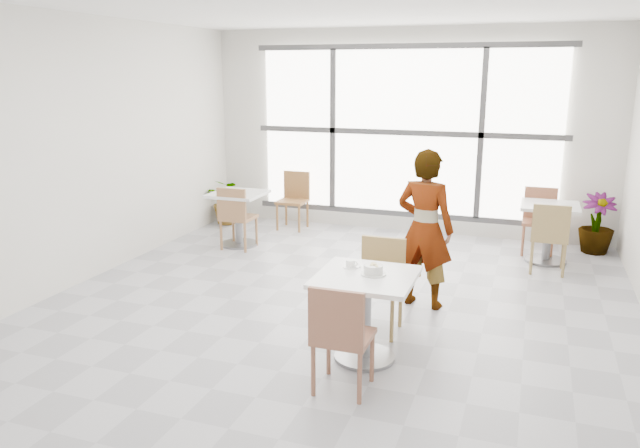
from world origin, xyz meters
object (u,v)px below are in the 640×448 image
(chair_near, at_px, (340,332))
(bg_table_right, at_px, (549,225))
(bg_chair_left_near, at_px, (236,214))
(bg_table_left, at_px, (238,211))
(oatmeal_bowl, at_px, (373,269))
(bg_chair_right_near, at_px, (550,234))
(coffee_cup, at_px, (351,264))
(person, at_px, (425,229))
(bg_chair_right_far, at_px, (539,216))
(chair_far, at_px, (380,278))
(main_table, at_px, (366,301))
(plant_right, at_px, (597,224))
(plant_left, at_px, (229,201))
(bg_chair_left_far, at_px, (294,196))

(chair_near, bearing_deg, bg_table_right, -110.38)
(bg_chair_left_near, bearing_deg, bg_table_left, -72.30)
(bg_table_left, bearing_deg, bg_table_right, 8.59)
(oatmeal_bowl, distance_m, bg_table_left, 3.83)
(bg_table_left, bearing_deg, bg_chair_right_near, 1.52)
(coffee_cup, distance_m, person, 1.31)
(coffee_cup, distance_m, bg_table_right, 3.66)
(bg_chair_right_far, bearing_deg, bg_table_right, -74.61)
(chair_far, bearing_deg, bg_table_right, 61.19)
(coffee_cup, bearing_deg, main_table, -39.41)
(chair_near, bearing_deg, coffee_cup, -78.75)
(bg_chair_right_near, bearing_deg, bg_chair_left_near, 4.60)
(bg_chair_right_near, xyz_separation_m, plant_right, (0.61, 1.14, -0.10))
(chair_far, distance_m, coffee_cup, 0.60)
(chair_far, relative_size, bg_chair_right_far, 1.00)
(bg_chair_right_far, bearing_deg, plant_left, 179.59)
(main_table, xyz_separation_m, plant_right, (2.09, 4.04, -0.12))
(coffee_cup, height_order, bg_chair_right_far, bg_chair_right_far)
(oatmeal_bowl, bearing_deg, chair_far, 98.26)
(bg_table_right, height_order, plant_left, bg_table_right)
(main_table, relative_size, bg_table_right, 1.07)
(chair_far, height_order, bg_chair_left_near, same)
(bg_table_right, bearing_deg, oatmeal_bowl, -112.81)
(coffee_cup, distance_m, bg_chair_left_far, 4.34)
(oatmeal_bowl, distance_m, plant_left, 5.10)
(chair_far, xyz_separation_m, oatmeal_bowl, (0.09, -0.63, 0.29))
(main_table, height_order, person, person)
(oatmeal_bowl, bearing_deg, plant_right, 63.05)
(bg_table_left, xyz_separation_m, bg_table_right, (4.06, 0.61, 0.00))
(chair_near, xyz_separation_m, oatmeal_bowl, (0.08, 0.65, 0.29))
(chair_far, height_order, bg_chair_right_near, same)
(bg_table_right, bearing_deg, coffee_cup, -116.82)
(bg_chair_left_far, bearing_deg, main_table, -60.72)
(coffee_cup, bearing_deg, oatmeal_bowl, -26.78)
(oatmeal_bowl, distance_m, bg_chair_left_near, 3.63)
(oatmeal_bowl, bearing_deg, bg_table_left, 133.79)
(bg_chair_right_near, distance_m, plant_left, 4.87)
(bg_chair_right_far, bearing_deg, chair_far, -113.88)
(bg_table_left, height_order, bg_chair_left_near, bg_chair_left_near)
(plant_right, bearing_deg, main_table, -117.39)
(chair_near, xyz_separation_m, bg_table_left, (-2.57, 3.41, -0.01))
(bg_table_left, bearing_deg, main_table, -47.09)
(bg_chair_right_near, bearing_deg, coffee_cup, 59.00)
(bg_chair_left_near, bearing_deg, main_table, 134.43)
(chair_far, xyz_separation_m, bg_chair_right_near, (1.52, 2.24, 0.00))
(main_table, distance_m, oatmeal_bowl, 0.28)
(oatmeal_bowl, height_order, coffee_cup, oatmeal_bowl)
(bg_chair_left_far, bearing_deg, plant_left, -173.90)
(chair_far, xyz_separation_m, person, (0.28, 0.73, 0.32))
(oatmeal_bowl, relative_size, coffee_cup, 1.32)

